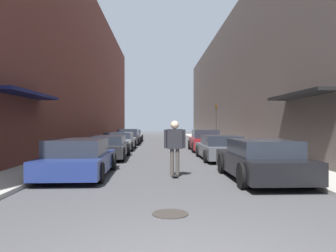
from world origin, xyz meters
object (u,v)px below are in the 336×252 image
Objects in this scene: parked_car_left_0 at (79,158)px; skateboarder at (175,142)px; parked_car_left_4 at (133,136)px; manhole_cover at (170,214)px; parked_car_left_2 at (119,141)px; parked_car_right_0 at (261,160)px; parked_car_left_3 at (128,137)px; parked_car_right_1 at (220,148)px; traffic_light at (216,119)px; parked_car_left_1 at (109,147)px; parked_car_right_2 at (205,141)px.

skateboarder reaches higher than parked_car_left_0.
parked_car_left_4 reaches higher than manhole_cover.
parked_car_right_0 is at bearing -64.72° from parked_car_left_2.
parked_car_left_3 is (0.18, 16.85, 0.04)m from parked_car_left_0.
parked_car_right_1 is (-0.13, 5.92, -0.04)m from parked_car_right_0.
traffic_light reaches higher than parked_car_left_3.
parked_car_left_1 is at bearing -89.99° from parked_car_left_3.
parked_car_left_1 is 1.19× the size of parked_car_right_2.
parked_car_left_1 is 1.02× the size of parked_car_right_1.
parked_car_right_0 reaches higher than parked_car_right_1.
parked_car_right_2 reaches higher than manhole_cover.
parked_car_right_2 is at bearing -12.47° from parked_car_left_2.
skateboarder is at bearing -3.71° from parked_car_left_0.
parked_car_left_2 is 1.02× the size of parked_car_right_0.
parked_car_left_1 is 5.60m from parked_car_right_1.
parked_car_left_3 is at bearing 90.01° from parked_car_left_1.
skateboarder is (3.03, -5.88, 0.57)m from parked_car_left_1.
manhole_cover is (-2.98, -3.77, -0.61)m from parked_car_right_0.
parked_car_left_1 is 6.84× the size of manhole_cover.
parked_car_right_0 reaches higher than parked_car_left_2.
parked_car_left_3 is 0.99× the size of parked_car_left_4.
parked_car_left_1 is 1.02× the size of parked_car_left_2.
parked_car_right_0 reaches higher than parked_car_left_4.
parked_car_right_1 reaches higher than parked_car_left_2.
skateboarder is at bearing -116.00° from parked_car_right_1.
parked_car_left_3 is at bearing 129.45° from parked_car_right_2.
parked_car_right_2 is at bearing 60.49° from parked_car_left_0.
manhole_cover is (2.70, -21.58, -0.64)m from parked_car_left_3.
parked_car_right_0 is 2.80m from skateboarder.
parked_car_left_3 is 1.01× the size of parked_car_right_2.
parked_car_left_3 is (-0.00, 11.18, 0.07)m from parked_car_left_1.
manhole_cover is 0.21× the size of traffic_light.
traffic_light is (1.99, 18.73, 1.59)m from parked_car_right_0.
parked_car_right_1 is (5.70, -6.41, -0.00)m from parked_car_left_2.
traffic_light is (4.64, 17.99, 1.07)m from skateboarder.
parked_car_right_0 is 11.07m from parked_car_right_2.
parked_car_right_2 is at bearing 38.74° from parked_car_left_1.
skateboarder is 2.66× the size of manhole_cover.
manhole_cover is 23.15m from traffic_light.
parked_car_left_0 is 1.37× the size of traffic_light.
parked_car_left_1 is 16.15m from parked_car_left_4.
parked_car_right_2 is 2.16× the size of skateboarder.
parked_car_right_1 is at bearing 73.61° from manhole_cover.
skateboarder is at bearing -82.13° from parked_car_left_4.
parked_car_right_0 is 5.92m from parked_car_right_1.
parked_car_left_3 is 21.76m from manhole_cover.
traffic_light is at bearing 80.64° from parked_car_right_1.
parked_car_left_0 is 0.99× the size of parked_car_right_1.
parked_car_left_3 reaches higher than parked_car_right_0.
skateboarder is (-2.52, -5.17, 0.57)m from parked_car_right_1.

